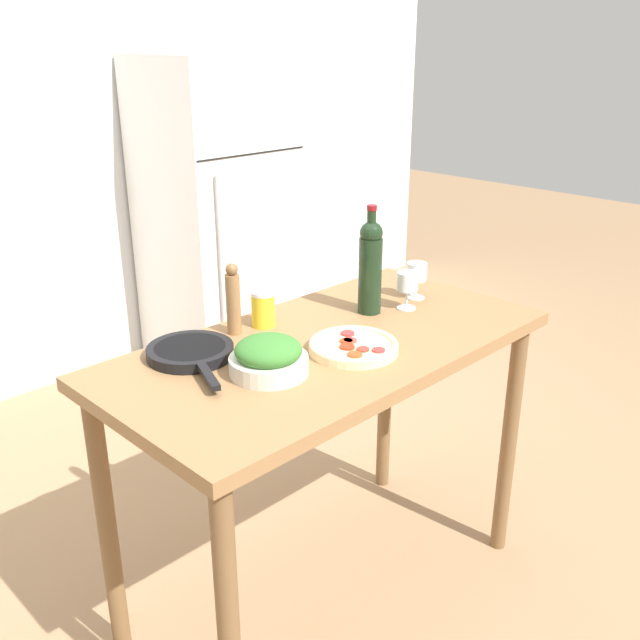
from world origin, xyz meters
name	(u,v)px	position (x,y,z in m)	size (l,w,h in m)	color
ground_plane	(327,590)	(0.00, 0.00, 0.00)	(14.00, 14.00, 0.00)	#9E7A56
wall_back	(2,148)	(0.00, 2.25, 1.30)	(6.40, 0.09, 2.60)	silver
refrigerator	(217,215)	(0.99, 1.86, 0.87)	(0.73, 0.70, 1.73)	white
prep_counter	(328,379)	(0.00, 0.00, 0.83)	(1.39, 0.70, 0.95)	olive
wine_bottle	(370,265)	(0.28, 0.08, 1.12)	(0.08, 0.08, 0.36)	black
wine_glass_near	(407,283)	(0.39, 0.01, 1.04)	(0.07, 0.07, 0.13)	silver
wine_glass_far	(417,274)	(0.49, 0.05, 1.04)	(0.07, 0.07, 0.13)	silver
pepper_mill	(233,300)	(-0.16, 0.25, 1.06)	(0.04, 0.04, 0.23)	olive
salad_bowl	(269,357)	(-0.27, -0.04, 1.00)	(0.22, 0.22, 0.11)	silver
homemade_pizza	(354,346)	(0.00, -0.10, 0.97)	(0.26, 0.26, 0.03)	beige
salt_canister	(263,309)	(-0.06, 0.23, 1.01)	(0.08, 0.08, 0.12)	yellow
cast_iron_skillet	(191,352)	(-0.36, 0.20, 0.97)	(0.25, 0.39, 0.03)	black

